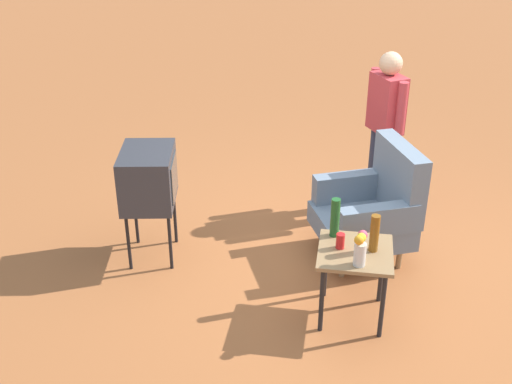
# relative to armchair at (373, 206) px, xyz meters

# --- Properties ---
(ground_plane) EXTENTS (60.00, 60.00, 0.00)m
(ground_plane) POSITION_rel_armchair_xyz_m (0.14, -0.24, -0.50)
(ground_plane) COLOR #AD6033
(armchair) EXTENTS (1.01, 1.02, 1.06)m
(armchair) POSITION_rel_armchair_xyz_m (0.00, 0.00, 0.00)
(armchair) COLOR #937047
(armchair) RESTS_ON ground
(side_table) EXTENTS (0.56, 0.56, 0.60)m
(side_table) POSITION_rel_armchair_xyz_m (0.91, -0.14, 0.02)
(side_table) COLOR black
(side_table) RESTS_ON ground
(tv_on_stand) EXTENTS (0.67, 0.54, 1.03)m
(tv_on_stand) POSITION_rel_armchair_xyz_m (0.32, -1.93, 0.28)
(tv_on_stand) COLOR black
(tv_on_stand) RESTS_ON ground
(person_standing) EXTENTS (0.50, 0.38, 1.64)m
(person_standing) POSITION_rel_armchair_xyz_m (-0.91, 0.08, 0.44)
(person_standing) COLOR #2D3347
(person_standing) RESTS_ON ground
(soda_can_red) EXTENTS (0.07, 0.07, 0.12)m
(soda_can_red) POSITION_rel_armchair_xyz_m (0.89, -0.26, 0.16)
(soda_can_red) COLOR red
(soda_can_red) RESTS_ON side_table
(bottle_tall_amber) EXTENTS (0.07, 0.07, 0.30)m
(bottle_tall_amber) POSITION_rel_armchair_xyz_m (0.89, -0.02, 0.25)
(bottle_tall_amber) COLOR brown
(bottle_tall_amber) RESTS_ON side_table
(bottle_wine_green) EXTENTS (0.07, 0.07, 0.32)m
(bottle_wine_green) POSITION_rel_armchair_xyz_m (0.72, -0.32, 0.26)
(bottle_wine_green) COLOR #1E5623
(bottle_wine_green) RESTS_ON side_table
(flower_vase) EXTENTS (0.15, 0.10, 0.27)m
(flower_vase) POSITION_rel_armchair_xyz_m (1.10, -0.12, 0.25)
(flower_vase) COLOR silver
(flower_vase) RESTS_ON side_table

